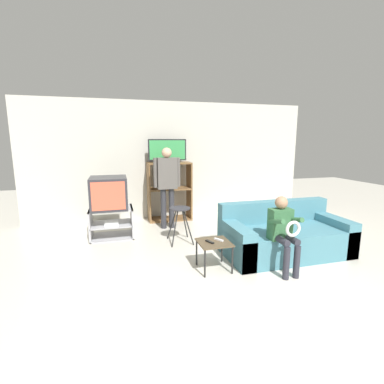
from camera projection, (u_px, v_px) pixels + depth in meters
The scene contains 13 objects.
ground_plane at pixel (257, 324), 2.68m from camera, with size 18.00×18.00×0.00m, color beige.
wall_back at pixel (172, 160), 6.33m from camera, with size 6.40×0.06×2.60m.
tv_stand at pixel (112, 223), 5.06m from camera, with size 0.76×0.57×0.54m.
television_main at pixel (109, 193), 4.96m from camera, with size 0.63×0.65×0.57m.
media_shelf at pixel (169, 191), 6.13m from camera, with size 0.94×0.45×1.28m.
television_flat at pixel (167, 151), 5.97m from camera, with size 0.82×0.20×0.50m.
folding_stool at pixel (180, 214), 4.77m from camera, with size 0.40×0.45×0.62m.
snack_table at pixel (214, 245), 3.76m from camera, with size 0.43×0.43×0.39m.
remote_control_black at pixel (210, 242), 3.73m from camera, with size 0.04×0.14×0.02m, color black.
remote_control_white at pixel (219, 240), 3.81m from camera, with size 0.04×0.14×0.02m, color silver.
couch at pixel (284, 236), 4.33m from camera, with size 1.90×0.94×0.77m.
person_standing_adult at pixel (167, 180), 5.47m from camera, with size 0.53×0.20×1.61m.
person_seated_child at pixel (283, 228), 3.67m from camera, with size 0.33×0.43×1.02m.
Camera 1 is at (-1.24, -2.15, 1.74)m, focal length 26.00 mm.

